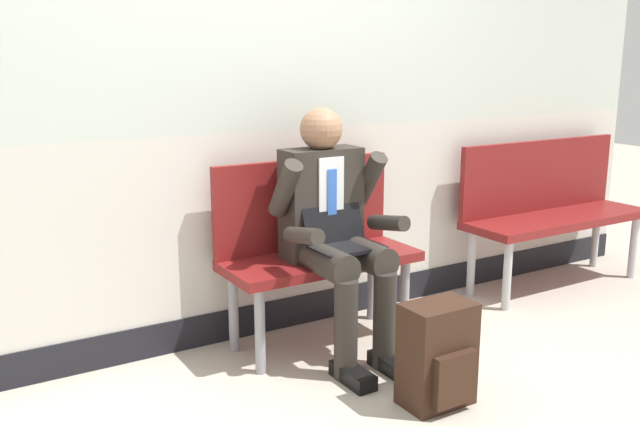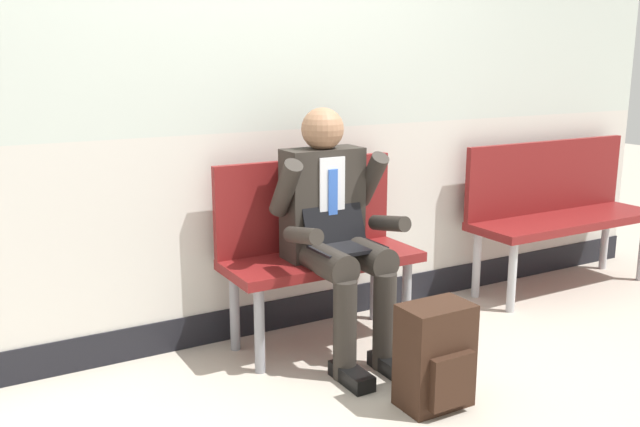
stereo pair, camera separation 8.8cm
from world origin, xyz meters
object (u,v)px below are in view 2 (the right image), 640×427
bench_empty (557,204)px  person_seated (335,228)px  backpack (436,357)px  bench_with_person (315,240)px

bench_empty → person_seated: 1.79m
bench_empty → backpack: 1.93m
bench_with_person → person_seated: person_seated is taller
person_seated → backpack: bearing=-82.5°
person_seated → backpack: size_ratio=2.70×
bench_with_person → person_seated: 0.23m
bench_empty → bench_with_person: bearing=-180.0°
backpack → person_seated: bearing=97.5°
bench_with_person → person_seated: bearing=-90.0°
bench_with_person → backpack: size_ratio=2.23×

